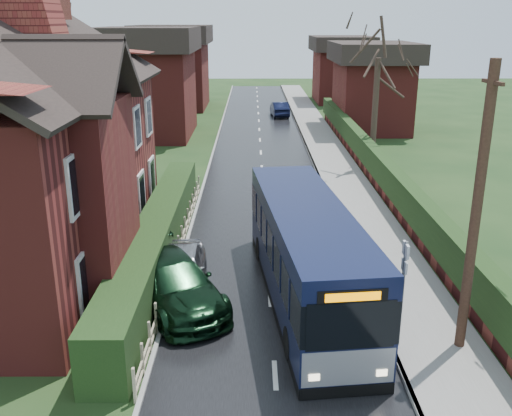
{
  "coord_description": "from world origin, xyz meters",
  "views": [
    {
      "loc": [
        -0.53,
        -13.69,
        8.13
      ],
      "look_at": [
        -0.41,
        5.36,
        1.8
      ],
      "focal_mm": 40.0,
      "sensor_mm": 36.0,
      "label": 1
    }
  ],
  "objects_px": {
    "car_green": "(173,282)",
    "bus_stop_sign": "(403,280)",
    "car_silver": "(181,268)",
    "telegraph_pole": "(476,214)",
    "brick_house": "(2,140)",
    "bus": "(307,255)"
  },
  "relations": [
    {
      "from": "brick_house",
      "to": "car_green",
      "type": "relative_size",
      "value": 2.9
    },
    {
      "from": "car_green",
      "to": "bus_stop_sign",
      "type": "height_order",
      "value": "bus_stop_sign"
    },
    {
      "from": "car_silver",
      "to": "bus",
      "type": "bearing_deg",
      "value": -14.99
    },
    {
      "from": "bus",
      "to": "car_silver",
      "type": "height_order",
      "value": "bus"
    },
    {
      "from": "car_green",
      "to": "bus_stop_sign",
      "type": "xyz_separation_m",
      "value": [
        6.1,
        -2.5,
        1.25
      ]
    },
    {
      "from": "car_green",
      "to": "telegraph_pole",
      "type": "height_order",
      "value": "telegraph_pole"
    },
    {
      "from": "bus",
      "to": "car_silver",
      "type": "bearing_deg",
      "value": 161.1
    },
    {
      "from": "car_green",
      "to": "bus_stop_sign",
      "type": "relative_size",
      "value": 1.68
    },
    {
      "from": "car_green",
      "to": "bus_stop_sign",
      "type": "distance_m",
      "value": 6.71
    },
    {
      "from": "car_silver",
      "to": "bus_stop_sign",
      "type": "xyz_separation_m",
      "value": [
        6.0,
        -3.68,
        1.33
      ]
    },
    {
      "from": "car_silver",
      "to": "bus_stop_sign",
      "type": "distance_m",
      "value": 7.16
    },
    {
      "from": "bus_stop_sign",
      "to": "telegraph_pole",
      "type": "xyz_separation_m",
      "value": [
        1.6,
        0.0,
        1.72
      ]
    },
    {
      "from": "brick_house",
      "to": "bus_stop_sign",
      "type": "distance_m",
      "value": 13.42
    },
    {
      "from": "bus",
      "to": "car_green",
      "type": "bearing_deg",
      "value": 178.16
    },
    {
      "from": "car_silver",
      "to": "telegraph_pole",
      "type": "relative_size",
      "value": 0.52
    },
    {
      "from": "telegraph_pole",
      "to": "brick_house",
      "type": "bearing_deg",
      "value": 153.14
    },
    {
      "from": "brick_house",
      "to": "telegraph_pole",
      "type": "xyz_separation_m",
      "value": [
        13.53,
        -5.65,
        -0.67
      ]
    },
    {
      "from": "bus",
      "to": "telegraph_pole",
      "type": "distance_m",
      "value": 5.17
    },
    {
      "from": "car_green",
      "to": "telegraph_pole",
      "type": "distance_m",
      "value": 8.62
    },
    {
      "from": "car_green",
      "to": "car_silver",
      "type": "bearing_deg",
      "value": 57.19
    },
    {
      "from": "brick_house",
      "to": "car_silver",
      "type": "distance_m",
      "value": 7.28
    },
    {
      "from": "bus_stop_sign",
      "to": "telegraph_pole",
      "type": "bearing_deg",
      "value": 0.38
    }
  ]
}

